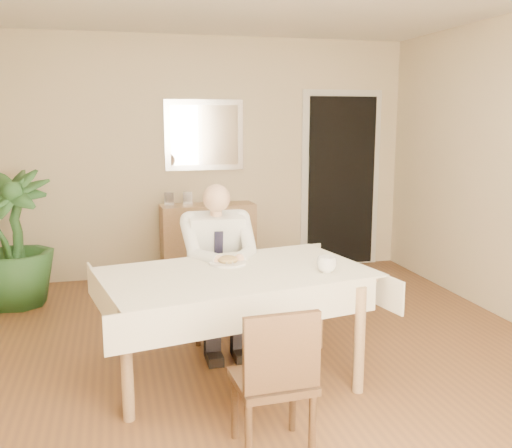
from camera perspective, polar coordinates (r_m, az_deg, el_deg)
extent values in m
plane|color=brown|center=(4.25, 1.17, -13.57)|extent=(5.00, 5.00, 0.00)
cube|color=#CDB88F|center=(6.34, -4.73, 6.60)|extent=(4.50, 0.02, 2.60)
cube|color=white|center=(1.66, 24.14, -0.38)|extent=(1.18, 0.02, 1.28)
cube|color=beige|center=(6.77, 8.43, 4.23)|extent=(0.96, 0.03, 2.10)
cube|color=black|center=(6.74, 8.53, 4.20)|extent=(0.80, 0.05, 1.95)
cube|color=silver|center=(6.29, -5.20, 8.85)|extent=(0.86, 0.03, 0.76)
cube|color=white|center=(6.27, -5.17, 8.84)|extent=(0.74, 0.02, 0.64)
cube|color=#9F7753|center=(3.74, -2.04, -5.22)|extent=(1.75, 1.20, 0.04)
cube|color=#F4EBCB|center=(3.73, -2.04, -4.84)|extent=(1.86, 1.32, 0.01)
cube|color=#F4EBCB|center=(3.30, -0.20, -8.86)|extent=(1.67, 0.35, 0.22)
cube|color=#F4EBCB|center=(4.23, -3.44, -4.46)|extent=(1.67, 0.35, 0.22)
cube|color=#F4EBCB|center=(3.69, -15.16, -7.11)|extent=(0.21, 0.98, 0.22)
cube|color=#F4EBCB|center=(4.02, 9.98, -5.44)|extent=(0.21, 0.98, 0.22)
cylinder|color=#9F7753|center=(3.44, -12.80, -13.47)|extent=(0.07, 0.07, 0.70)
cylinder|color=#9F7753|center=(3.74, 10.31, -11.38)|extent=(0.07, 0.07, 0.70)
cylinder|color=#9F7753|center=(4.13, -13.05, -9.33)|extent=(0.07, 0.07, 0.70)
cylinder|color=#9F7753|center=(4.38, 6.31, -7.95)|extent=(0.07, 0.07, 0.70)
cube|color=#412817|center=(4.58, -4.10, -6.43)|extent=(0.40, 0.40, 0.04)
cube|color=#412817|center=(4.69, -4.51, -3.08)|extent=(0.39, 0.05, 0.39)
cylinder|color=#412817|center=(4.47, -5.83, -9.74)|extent=(0.04, 0.04, 0.38)
cylinder|color=#412817|center=(4.52, -1.58, -9.43)|extent=(0.04, 0.04, 0.38)
cylinder|color=#412817|center=(4.78, -6.41, -8.38)|extent=(0.04, 0.04, 0.38)
cylinder|color=#412817|center=(4.83, -2.44, -8.11)|extent=(0.04, 0.04, 0.38)
cube|color=#412817|center=(3.06, 1.62, -15.43)|extent=(0.41, 0.41, 0.04)
cube|color=#412817|center=(2.82, 2.63, -12.70)|extent=(0.39, 0.06, 0.39)
cylinder|color=#412817|center=(2.99, -0.76, -20.70)|extent=(0.04, 0.04, 0.37)
cylinder|color=#412817|center=(3.07, 5.66, -19.83)|extent=(0.04, 0.04, 0.37)
cylinder|color=#412817|center=(3.27, -2.16, -17.76)|extent=(0.04, 0.04, 0.37)
cylinder|color=#412817|center=(3.34, 3.67, -17.08)|extent=(0.04, 0.04, 0.37)
cube|color=white|center=(4.45, -4.07, -2.25)|extent=(0.42, 0.31, 0.55)
cube|color=black|center=(4.34, -3.78, -2.99)|extent=(0.06, 0.08, 0.36)
cylinder|color=tan|center=(4.36, -4.02, 1.28)|extent=(0.09, 0.09, 0.08)
sphere|color=tan|center=(4.32, -3.98, 2.60)|extent=(0.21, 0.21, 0.21)
cube|color=black|center=(4.31, -4.88, -5.94)|extent=(0.13, 0.42, 0.13)
cube|color=black|center=(4.34, -2.26, -5.78)|extent=(0.13, 0.42, 0.13)
cube|color=black|center=(4.23, -4.42, -10.39)|extent=(0.11, 0.12, 0.45)
cube|color=black|center=(4.27, -1.73, -10.18)|extent=(0.11, 0.12, 0.45)
cube|color=black|center=(4.25, -4.25, -13.06)|extent=(0.11, 0.26, 0.07)
cube|color=black|center=(4.28, -1.54, -12.84)|extent=(0.11, 0.26, 0.07)
cylinder|color=white|center=(3.91, -2.84, -3.89)|extent=(0.26, 0.26, 0.02)
ellipsoid|color=olive|center=(3.90, -2.84, -3.58)|extent=(0.14, 0.14, 0.06)
cylinder|color=silver|center=(3.86, -2.08, -3.83)|extent=(0.01, 0.13, 0.01)
cylinder|color=silver|center=(3.84, -3.25, -3.90)|extent=(0.01, 0.13, 0.01)
imported|color=white|center=(3.73, 7.09, -4.02)|extent=(0.17, 0.17, 0.10)
cube|color=#9F7753|center=(6.28, -4.80, -1.69)|extent=(1.03, 0.39, 0.81)
cube|color=silver|center=(6.17, -8.70, 2.50)|extent=(0.10, 0.02, 0.14)
cube|color=silver|center=(6.20, -6.86, 2.59)|extent=(0.10, 0.02, 0.14)
cube|color=silver|center=(6.23, -4.28, 2.67)|extent=(0.10, 0.02, 0.14)
imported|color=#285526|center=(5.72, -23.08, -1.43)|extent=(0.92, 0.92, 1.26)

